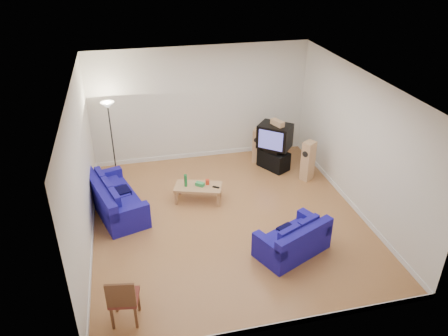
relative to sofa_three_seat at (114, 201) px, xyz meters
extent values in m
cube|color=brown|center=(2.50, -0.87, -0.30)|extent=(6.00, 6.50, 0.01)
cube|color=white|center=(2.50, -0.87, 2.90)|extent=(6.00, 6.50, 0.01)
cube|color=white|center=(2.50, 2.38, 1.30)|extent=(6.00, 0.01, 3.20)
cube|color=white|center=(2.50, -4.12, 1.30)|extent=(6.00, 0.01, 3.20)
cube|color=white|center=(-0.50, -0.87, 1.30)|extent=(0.01, 6.50, 3.20)
cube|color=white|center=(5.50, -0.87, 1.30)|extent=(0.01, 6.50, 3.20)
cube|color=white|center=(2.50, 2.37, -0.24)|extent=(6.00, 0.02, 0.12)
cube|color=white|center=(2.50, -4.11, -0.24)|extent=(6.00, 0.02, 0.12)
cube|color=white|center=(-0.49, -0.87, -0.24)|extent=(0.02, 6.50, 0.12)
cube|color=white|center=(5.49, -0.87, -0.24)|extent=(0.02, 6.50, 0.12)
cube|color=navy|center=(0.05, 0.02, -0.10)|extent=(1.45, 2.23, 0.39)
cube|color=navy|center=(-0.27, -0.08, 0.30)|extent=(0.80, 2.03, 0.40)
cube|color=navy|center=(-0.22, 0.90, 0.21)|extent=(0.91, 0.46, 0.22)
cube|color=navy|center=(0.33, -0.87, 0.21)|extent=(0.91, 0.46, 0.22)
cube|color=black|center=(0.19, 0.06, 0.19)|extent=(0.47, 0.47, 0.11)
cube|color=navy|center=(3.49, -2.30, -0.11)|extent=(1.67, 1.36, 0.36)
cube|color=navy|center=(3.62, -2.58, 0.25)|extent=(1.41, 0.79, 0.37)
cube|color=navy|center=(2.91, -2.57, 0.17)|extent=(0.51, 0.82, 0.21)
cube|color=navy|center=(4.07, -2.03, 0.17)|extent=(0.51, 0.82, 0.21)
cube|color=black|center=(3.44, -2.18, 0.15)|extent=(0.46, 0.46, 0.10)
cube|color=tan|center=(1.99, 0.04, 0.09)|extent=(1.23, 0.88, 0.05)
cube|color=tan|center=(1.43, -0.02, -0.12)|extent=(0.08, 0.08, 0.36)
cube|color=tan|center=(1.58, 0.42, -0.12)|extent=(0.08, 0.08, 0.36)
cube|color=tan|center=(2.40, -0.34, -0.12)|extent=(0.08, 0.08, 0.36)
cube|color=tan|center=(2.54, 0.10, -0.12)|extent=(0.08, 0.08, 0.36)
cylinder|color=#197233|center=(1.70, 0.10, 0.26)|extent=(0.09, 0.09, 0.31)
cube|color=green|center=(2.03, 0.04, 0.15)|extent=(0.23, 0.22, 0.08)
cylinder|color=red|center=(2.22, 0.06, 0.17)|extent=(0.10, 0.10, 0.13)
cube|color=black|center=(2.38, -0.13, 0.12)|extent=(0.17, 0.14, 0.02)
cube|color=black|center=(4.30, 1.22, -0.04)|extent=(0.82, 0.96, 0.51)
cube|color=black|center=(4.27, 1.20, 0.27)|extent=(0.55, 0.56, 0.10)
cube|color=black|center=(4.32, 1.27, 0.64)|extent=(1.04, 1.01, 0.65)
cube|color=#4A49A2|center=(4.11, 1.02, 0.64)|extent=(0.53, 0.44, 0.52)
cube|color=tan|center=(4.35, 1.22, 1.04)|extent=(0.30, 0.44, 0.14)
cube|color=tan|center=(3.97, 1.72, 0.19)|extent=(0.33, 0.36, 0.97)
cylinder|color=black|center=(3.90, 1.59, 0.42)|extent=(0.13, 0.09, 0.14)
cube|color=tan|center=(4.95, 0.43, 0.24)|extent=(0.40, 0.38, 1.07)
cylinder|color=black|center=(4.82, 0.34, 0.49)|extent=(0.11, 0.14, 0.16)
cylinder|color=black|center=(0.05, 1.83, -0.28)|extent=(0.26, 0.26, 0.03)
cylinder|color=black|center=(0.05, 1.83, 0.69)|extent=(0.03, 0.03, 1.92)
cone|color=white|center=(0.05, 1.83, 1.68)|extent=(0.35, 0.35, 0.15)
cube|color=brown|center=(-0.07, -3.50, -0.06)|extent=(0.05, 0.05, 0.47)
cube|color=brown|center=(-0.01, -3.13, -0.06)|extent=(0.05, 0.05, 0.47)
cube|color=brown|center=(0.30, -3.57, -0.06)|extent=(0.05, 0.05, 0.47)
cube|color=brown|center=(0.37, -3.19, -0.06)|extent=(0.05, 0.05, 0.47)
cube|color=brown|center=(0.15, -3.35, 0.19)|extent=(0.54, 0.54, 0.06)
cube|color=brown|center=(0.11, -3.56, 0.45)|extent=(0.47, 0.12, 0.47)
camera|label=1|loc=(0.55, -8.86, 5.48)|focal=35.00mm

